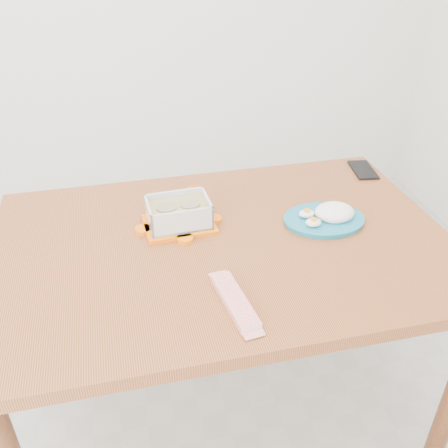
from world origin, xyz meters
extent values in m
plane|color=#B7B7B2|center=(0.00, 0.00, 0.00)|extent=(3.50, 3.50, 0.00)
cube|color=#AD5331|center=(0.19, 0.14, 0.73)|extent=(1.39, 0.95, 0.04)
cylinder|color=brown|center=(-0.44, 0.52, 0.35)|extent=(0.06, 0.06, 0.71)
cylinder|color=brown|center=(0.80, 0.55, 0.35)|extent=(0.06, 0.06, 0.71)
cube|color=orange|center=(0.07, 0.25, 0.76)|extent=(0.23, 0.18, 0.01)
cube|color=silver|center=(0.07, 0.25, 0.80)|extent=(0.20, 0.15, 0.08)
cube|color=#A38C51|center=(0.07, 0.25, 0.79)|extent=(0.19, 0.14, 0.05)
cylinder|color=#968162|center=(0.04, 0.25, 0.81)|extent=(0.07, 0.07, 0.02)
cylinder|color=#968162|center=(0.11, 0.25, 0.81)|extent=(0.07, 0.07, 0.02)
sphere|color=#E05904|center=(0.14, 0.35, 0.79)|extent=(0.08, 0.08, 0.08)
cylinder|color=#196F8B|center=(0.53, 0.18, 0.76)|extent=(0.26, 0.26, 0.02)
ellipsoid|color=silver|center=(0.56, 0.18, 0.79)|extent=(0.13, 0.11, 0.05)
ellipsoid|color=white|center=(0.47, 0.19, 0.78)|extent=(0.05, 0.04, 0.02)
ellipsoid|color=white|center=(0.47, 0.14, 0.78)|extent=(0.05, 0.04, 0.02)
cube|color=red|center=(0.16, -0.14, 0.76)|extent=(0.09, 0.22, 0.02)
cube|color=black|center=(0.81, 0.49, 0.75)|extent=(0.09, 0.16, 0.01)
camera|label=1|loc=(-0.06, -1.07, 1.59)|focal=40.00mm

